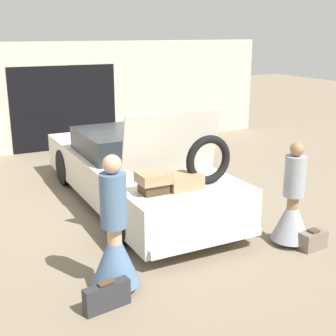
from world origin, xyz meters
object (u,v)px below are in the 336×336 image
object	(u,v)px
person_left	(115,243)
person_right	(292,209)
car	(133,170)
suitcase_beside_left_person	(107,296)
suitcase_beside_right_person	(313,240)

from	to	relation	value
person_left	person_right	world-z (taller)	person_left
car	suitcase_beside_left_person	world-z (taller)	car
person_right	suitcase_beside_left_person	size ratio (longest dim) A/B	2.72
person_left	suitcase_beside_right_person	distance (m)	3.00
person_right	suitcase_beside_left_person	xyz separation A→B (m)	(-3.02, -0.39, -0.39)
car	suitcase_beside_left_person	distance (m)	3.52
person_right	suitcase_beside_right_person	distance (m)	0.53
person_left	suitcase_beside_right_person	xyz separation A→B (m)	(2.95, -0.26, -0.48)
person_left	suitcase_beside_left_person	world-z (taller)	person_left
car	person_right	size ratio (longest dim) A/B	3.38
car	suitcase_beside_right_person	world-z (taller)	car
car	person_left	world-z (taller)	car
person_right	suitcase_beside_right_person	bearing A→B (deg)	-146.41
suitcase_beside_right_person	person_left	bearing A→B (deg)	174.88
suitcase_beside_left_person	suitcase_beside_right_person	distance (m)	3.19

